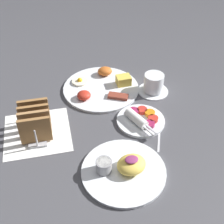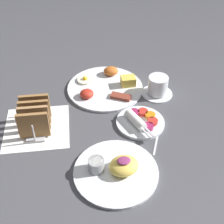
{
  "view_description": "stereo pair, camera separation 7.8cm",
  "coord_description": "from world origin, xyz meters",
  "px_view_note": "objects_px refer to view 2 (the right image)",
  "views": [
    {
      "loc": [
        -0.12,
        -0.78,
        0.74
      ],
      "look_at": [
        0.06,
        0.03,
        0.03
      ],
      "focal_mm": 50.0,
      "sensor_mm": 36.0,
      "label": 1
    },
    {
      "loc": [
        -0.04,
        -0.79,
        0.74
      ],
      "look_at": [
        0.06,
        0.03,
        0.03
      ],
      "focal_mm": 50.0,
      "sensor_mm": 36.0,
      "label": 2
    }
  ],
  "objects_px": {
    "plate_condiments": "(140,121)",
    "coffee_cup": "(158,86)",
    "plate_breakfast": "(106,86)",
    "plate_foreground": "(116,169)",
    "toast_rack": "(35,117)"
  },
  "relations": [
    {
      "from": "plate_breakfast",
      "to": "toast_rack",
      "type": "bearing_deg",
      "value": -142.67
    },
    {
      "from": "plate_condiments",
      "to": "plate_breakfast",
      "type": "bearing_deg",
      "value": 113.62
    },
    {
      "from": "plate_breakfast",
      "to": "coffee_cup",
      "type": "relative_size",
      "value": 2.5
    },
    {
      "from": "toast_rack",
      "to": "plate_foreground",
      "type": "bearing_deg",
      "value": -42.56
    },
    {
      "from": "coffee_cup",
      "to": "plate_breakfast",
      "type": "bearing_deg",
      "value": 162.47
    },
    {
      "from": "plate_foreground",
      "to": "toast_rack",
      "type": "relative_size",
      "value": 1.72
    },
    {
      "from": "plate_breakfast",
      "to": "plate_foreground",
      "type": "height_order",
      "value": "plate_foreground"
    },
    {
      "from": "plate_breakfast",
      "to": "coffee_cup",
      "type": "xyz_separation_m",
      "value": [
        0.19,
        -0.06,
        0.03
      ]
    },
    {
      "from": "plate_breakfast",
      "to": "toast_rack",
      "type": "relative_size",
      "value": 2.03
    },
    {
      "from": "plate_foreground",
      "to": "plate_condiments",
      "type": "bearing_deg",
      "value": 60.92
    },
    {
      "from": "plate_breakfast",
      "to": "plate_foreground",
      "type": "relative_size",
      "value": 1.18
    },
    {
      "from": "plate_breakfast",
      "to": "plate_condiments",
      "type": "distance_m",
      "value": 0.24
    },
    {
      "from": "plate_condiments",
      "to": "coffee_cup",
      "type": "relative_size",
      "value": 1.55
    },
    {
      "from": "plate_breakfast",
      "to": "plate_condiments",
      "type": "xyz_separation_m",
      "value": [
        0.1,
        -0.22,
        0.0
      ]
    },
    {
      "from": "plate_breakfast",
      "to": "plate_foreground",
      "type": "xyz_separation_m",
      "value": [
        -0.02,
        -0.43,
        0.0
      ]
    }
  ]
}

